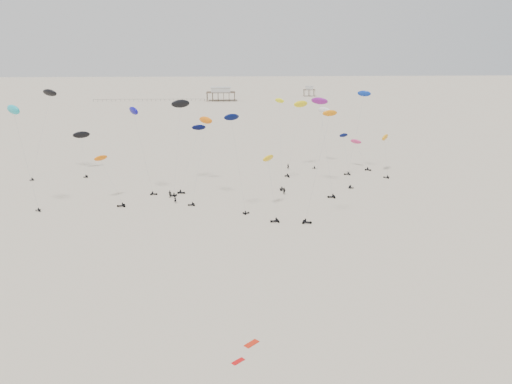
{
  "coord_description": "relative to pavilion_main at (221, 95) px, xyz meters",
  "views": [
    {
      "loc": [
        -6.49,
        -19.98,
        38.82
      ],
      "look_at": [
        0.0,
        88.0,
        7.0
      ],
      "focal_mm": 35.0,
      "sensor_mm": 36.0,
      "label": 1
    }
  ],
  "objects": [
    {
      "name": "rig_14",
      "position": [
        -20.15,
        -236.64,
        14.77
      ],
      "size": [
        7.55,
        6.6,
        23.6
      ],
      "rotation": [
        0.0,
        0.0,
        4.53
      ],
      "color": "black",
      "rests_on": "ground"
    },
    {
      "name": "rig_4",
      "position": [
        26.74,
        -211.17,
        13.24
      ],
      "size": [
        9.26,
        16.66,
        23.91
      ],
      "rotation": [
        0.0,
        0.0,
        3.48
      ],
      "color": "black",
      "rests_on": "ground"
    },
    {
      "name": "rig_8",
      "position": [
        -51.15,
        -210.91,
        18.67
      ],
      "size": [
        8.0,
        15.66,
        27.27
      ],
      "rotation": [
        0.0,
        0.0,
        0.15
      ],
      "color": "black",
      "rests_on": "ground"
    },
    {
      "name": "rig_9",
      "position": [
        -2.4,
        -243.31,
        12.55
      ],
      "size": [
        7.0,
        10.44,
        21.84
      ],
      "rotation": [
        0.0,
        0.0,
        1.73
      ],
      "color": "black",
      "rests_on": "ground"
    },
    {
      "name": "spectator_0",
      "position": [
        -9.86,
        -247.01,
        -4.22
      ],
      "size": [
        0.82,
        0.63,
        2.04
      ],
      "primitive_type": "imported",
      "rotation": [
        0.0,
        0.0,
        2.98
      ],
      "color": "black",
      "rests_on": "ground"
    },
    {
      "name": "pavilion_main",
      "position": [
        0.0,
        0.0,
        0.0
      ],
      "size": [
        21.0,
        13.0,
        9.8
      ],
      "color": "brown",
      "rests_on": "ground"
    },
    {
      "name": "rig_18",
      "position": [
        -26.95,
        -244.34,
        3.08
      ],
      "size": [
        9.26,
        10.6,
        13.58
      ],
      "rotation": [
        0.0,
        0.0,
        1.77
      ],
      "color": "black",
      "rests_on": "ground"
    },
    {
      "name": "rig_11",
      "position": [
        23.87,
        -262.93,
        8.91
      ],
      "size": [
        7.91,
        4.43,
        25.5
      ],
      "rotation": [
        0.0,
        0.0,
        4.42
      ],
      "color": "black",
      "rests_on": "ground"
    },
    {
      "name": "rig_3",
      "position": [
        18.71,
        -231.74,
        10.06
      ],
      "size": [
        3.34,
        11.91,
        24.85
      ],
      "rotation": [
        0.0,
        0.0,
        2.77
      ],
      "color": "black",
      "rests_on": "ground"
    },
    {
      "name": "rig_10",
      "position": [
        53.41,
        -217.93,
        5.29
      ],
      "size": [
        4.74,
        12.59,
        13.42
      ],
      "rotation": [
        0.0,
        0.0,
        1.15
      ],
      "color": "black",
      "rests_on": "ground"
    },
    {
      "name": "ground_plane",
      "position": [
        10.0,
        -150.0,
        -4.22
      ],
      "size": [
        900.0,
        900.0,
        0.0
      ],
      "primitive_type": "plane",
      "color": "beige"
    },
    {
      "name": "rig_0",
      "position": [
        47.05,
        -212.03,
        1.73
      ],
      "size": [
        6.39,
        8.92,
        9.99
      ],
      "rotation": [
        0.0,
        0.0,
        3.78
      ],
      "color": "black",
      "rests_on": "ground"
    },
    {
      "name": "rig_16",
      "position": [
        -42.78,
        -208.92,
        5.76
      ],
      "size": [
        7.2,
        14.67,
        15.58
      ],
      "rotation": [
        0.0,
        0.0,
        6.17
      ],
      "color": "black",
      "rests_on": "ground"
    },
    {
      "name": "pier_fence",
      "position": [
        -52.0,
        -0.0,
        -3.45
      ],
      "size": [
        80.2,
        0.2,
        1.5
      ],
      "color": "black",
      "rests_on": "ground"
    },
    {
      "name": "rig_7",
      "position": [
        -5.95,
        -230.08,
        6.78
      ],
      "size": [
        7.99,
        14.57,
        19.76
      ],
      "rotation": [
        0.0,
        0.0,
        4.28
      ],
      "color": "black",
      "rests_on": "ground"
    },
    {
      "name": "rig_12",
      "position": [
        13.89,
        -254.62,
        4.41
      ],
      "size": [
        4.07,
        15.18,
        16.25
      ],
      "rotation": [
        0.0,
        0.0,
        1.74
      ],
      "color": "black",
      "rests_on": "ground"
    },
    {
      "name": "rig_1",
      "position": [
        38.72,
        -228.57,
        2.75
      ],
      "size": [
        3.39,
        16.26,
        18.05
      ],
      "rotation": [
        0.0,
        0.0,
        6.37
      ],
      "color": "black",
      "rests_on": "ground"
    },
    {
      "name": "spectator_2",
      "position": [
        -11.74,
        -241.94,
        -4.22
      ],
      "size": [
        1.52,
        1.19,
        2.28
      ],
      "primitive_type": "imported",
      "rotation": [
        0.0,
        0.0,
        5.88
      ],
      "color": "black",
      "rests_on": "ground"
    },
    {
      "name": "rig_13",
      "position": [
        -9.6,
        -228.27,
        15.45
      ],
      "size": [
        5.75,
        17.78,
        26.01
      ],
      "rotation": [
        0.0,
        0.0,
        1.25
      ],
      "color": "black",
      "rests_on": "ground"
    },
    {
      "name": "rig_5",
      "position": [
        5.45,
        -254.92,
        13.85
      ],
      "size": [
        6.15,
        4.69,
        23.88
      ],
      "rotation": [
        0.0,
        0.0,
        5.2
      ],
      "color": "black",
      "rests_on": "ground"
    },
    {
      "name": "spectator_3",
      "position": [
        23.5,
        -212.26,
        -4.22
      ],
      "size": [
        0.93,
        0.91,
        2.12
      ],
      "primitive_type": "imported",
      "rotation": [
        0.0,
        0.0,
        2.41
      ],
      "color": "black",
      "rests_on": "ground"
    },
    {
      "name": "rig_17",
      "position": [
        29.81,
        -234.57,
        14.92
      ],
      "size": [
        5.66,
        16.4,
        26.4
      ],
      "rotation": [
        0.0,
        0.0,
        1.48
      ],
      "color": "black",
      "rests_on": "ground"
    },
    {
      "name": "spectator_1",
      "position": [
        18.93,
        -240.91,
        -4.22
      ],
      "size": [
        1.23,
        1.1,
        2.18
      ],
      "primitive_type": "imported",
      "rotation": [
        0.0,
        0.0,
        5.7
      ],
      "color": "black",
      "rests_on": "ground"
    },
    {
      "name": "rig_2",
      "position": [
        45.17,
        -216.4,
        14.0
      ],
      "size": [
        8.81,
        8.9,
        25.56
      ],
      "rotation": [
        0.0,
        0.0,
        1.62
      ],
      "color": "black",
      "rests_on": "ground"
    },
    {
      "name": "grounded_kite_a",
      "position": [
        6.46,
        -311.07,
        -4.22
      ],
      "size": [
        2.22,
        2.17,
        0.08
      ],
      "primitive_type": "cube",
      "rotation": [
        0.0,
        0.0,
        0.76
      ],
      "color": "red",
      "rests_on": "ground"
    },
    {
      "name": "grounded_kite_b",
      "position": [
        4.53,
        -314.91,
        -4.22
      ],
      "size": [
        1.82,
        1.71,
        0.07
      ],
      "primitive_type": "cube",
      "rotation": [
        0.0,
        0.0,
        0.71
      ],
      "color": "red",
      "rests_on": "ground"
    },
    {
      "name": "pavilion_small",
      "position": [
        70.0,
        30.0,
        -0.74
      ],
      "size": [
        9.0,
        7.0,
        8.0
      ],
      "color": "brown",
      "rests_on": "ground"
    },
    {
      "name": "rig_15",
      "position": [
        36.0,
        -204.46,
        11.7
      ],
      "size": [
        7.35,
        12.18,
        19.91
      ],
      "rotation": [
        0.0,
        0.0,
        -0.2
      ],
      "color": "black",
      "rests_on": "ground"
    },
    {
      "name": "rig_6",
      "position": [
        -46.35,
        -248.49,
        17.94
      ],
      "size": [
        7.83,
        7.02,
        25.6
      ],
      "rotation": [
        0.0,
        0.0,
        3.85
      ],
      "color": "black",
      "rests_on": "ground"
    }
  ]
}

